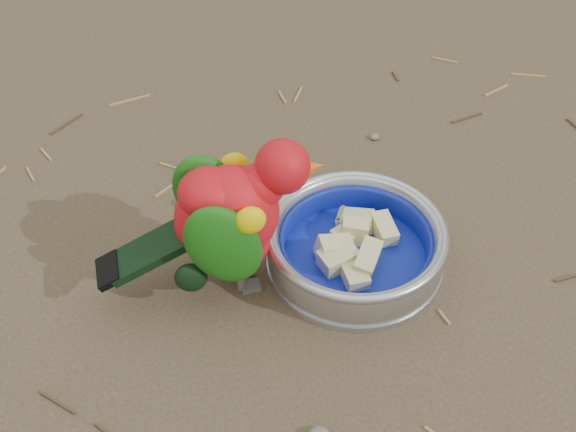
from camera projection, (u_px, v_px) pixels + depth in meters
ground at (346, 237)px, 1.03m from camera, size 60.00×60.00×0.00m
food_bowl at (354, 260)px, 0.99m from camera, size 0.22×0.22×0.02m
bowl_wall at (356, 243)px, 0.97m from camera, size 0.22×0.22×0.04m
fruit_wedges at (355, 247)px, 0.97m from camera, size 0.13×0.13×0.03m
lory_parrot at (232, 225)px, 0.91m from camera, size 0.26×0.17×0.19m
ground_debris at (288, 200)px, 1.07m from camera, size 0.90×0.80×0.01m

